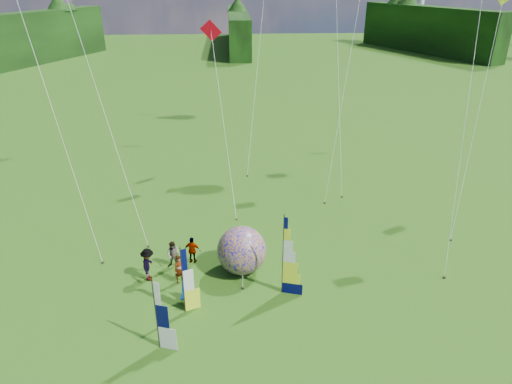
{
  "coord_description": "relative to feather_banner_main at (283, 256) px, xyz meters",
  "views": [
    {
      "loc": [
        -2.12,
        -15.29,
        14.9
      ],
      "look_at": [
        -1.0,
        4.0,
        5.5
      ],
      "focal_mm": 32.0,
      "sensor_mm": 36.0,
      "label": 1
    }
  ],
  "objects": [
    {
      "name": "ground",
      "position": [
        -0.29,
        -3.42,
        -2.21
      ],
      "size": [
        220.0,
        220.0,
        0.0
      ],
      "primitive_type": "plane",
      "color": "#3E771E",
      "rests_on": "ground"
    },
    {
      "name": "treeline_ring",
      "position": [
        -0.29,
        -3.42,
        1.79
      ],
      "size": [
        210.0,
        210.0,
        8.0
      ],
      "primitive_type": null,
      "color": "#1B4F11",
      "rests_on": "ground"
    },
    {
      "name": "feather_banner_main",
      "position": [
        0.0,
        0.0,
        0.0
      ],
      "size": [
        1.19,
        0.42,
        4.42
      ],
      "primitive_type": null,
      "rotation": [
        0.0,
        0.0,
        -0.27
      ],
      "color": "#040844",
      "rests_on": "ground"
    },
    {
      "name": "side_banner_left",
      "position": [
        -4.83,
        -1.18,
        -0.44
      ],
      "size": [
        0.96,
        0.44,
        3.55
      ],
      "primitive_type": null,
      "rotation": [
        0.0,
        0.0,
        0.35
      ],
      "color": "#E8F825",
      "rests_on": "ground"
    },
    {
      "name": "side_banner_far",
      "position": [
        -5.76,
        -3.47,
        -0.44
      ],
      "size": [
        1.03,
        0.4,
        3.55
      ],
      "primitive_type": null,
      "rotation": [
        0.0,
        0.0,
        -0.3
      ],
      "color": "white",
      "rests_on": "ground"
    },
    {
      "name": "bol_inflatable",
      "position": [
        -1.99,
        1.99,
        -0.88
      ],
      "size": [
        3.01,
        3.01,
        2.66
      ],
      "primitive_type": "sphere",
      "rotation": [
        0.0,
        0.0,
        -0.14
      ],
      "color": "#000BA3",
      "rests_on": "ground"
    },
    {
      "name": "spectator_a",
      "position": [
        -5.29,
        1.21,
        -1.42
      ],
      "size": [
        0.69,
        0.64,
        1.59
      ],
      "primitive_type": "imported",
      "rotation": [
        0.0,
        0.0,
        0.61
      ],
      "color": "#66594C",
      "rests_on": "ground"
    },
    {
      "name": "spectator_b",
      "position": [
        -5.74,
        2.55,
        -1.4
      ],
      "size": [
        0.86,
        0.59,
        1.62
      ],
      "primitive_type": "imported",
      "rotation": [
        0.0,
        0.0,
        -0.28
      ],
      "color": "#66594C",
      "rests_on": "ground"
    },
    {
      "name": "spectator_c",
      "position": [
        -6.95,
        1.52,
        -1.27
      ],
      "size": [
        0.49,
        1.23,
        1.88
      ],
      "primitive_type": "imported",
      "rotation": [
        0.0,
        0.0,
        1.54
      ],
      "color": "#66594C",
      "rests_on": "ground"
    },
    {
      "name": "spectator_d",
      "position": [
        -4.72,
        2.96,
        -1.4
      ],
      "size": [
        1.01,
        0.58,
        1.62
      ],
      "primitive_type": "imported",
      "rotation": [
        0.0,
        0.0,
        2.93
      ],
      "color": "#66594C",
      "rests_on": "ground"
    },
    {
      "name": "camp_chair",
      "position": [
        -4.77,
        -0.58,
        -1.67
      ],
      "size": [
        0.68,
        0.68,
        1.08
      ],
      "primitive_type": null,
      "rotation": [
        0.0,
        0.0,
        -0.09
      ],
      "color": "navy",
      "rests_on": "ground"
    },
    {
      "name": "kite_whale",
      "position": [
        5.78,
        16.31,
        8.09
      ],
      "size": [
        9.57,
        15.33,
        20.6
      ],
      "primitive_type": null,
      "rotation": [
        0.0,
        0.0,
        -0.4
      ],
      "color": "black",
      "rests_on": "ground"
    },
    {
      "name": "kite_rainbow_delta",
      "position": [
        -9.96,
        8.49,
        5.89
      ],
      "size": [
        12.56,
        14.07,
        16.21
      ],
      "primitive_type": null,
      "rotation": [
        0.0,
        0.0,
        0.37
      ],
      "color": "#EC3E37",
      "rests_on": "ground"
    },
    {
      "name": "kite_parafoil",
      "position": [
        10.21,
        4.19,
        5.45
      ],
      "size": [
        6.27,
        10.3,
        15.33
      ],
      "primitive_type": null,
      "rotation": [
        0.0,
        0.0,
        0.07
      ],
      "color": "red",
      "rests_on": "ground"
    },
    {
      "name": "small_kite_red",
      "position": [
        -2.93,
        12.27,
        3.92
      ],
      "size": [
        6.47,
        12.38,
        12.26
      ],
      "primitive_type": null,
      "rotation": [
        0.0,
        0.0,
        0.2
      ],
      "color": "red",
      "rests_on": "ground"
    },
    {
      "name": "small_kite_orange",
      "position": [
        6.0,
        13.87,
        6.6
      ],
      "size": [
        9.57,
        12.25,
        17.62
      ],
      "primitive_type": null,
      "rotation": [
        0.0,
        0.0,
        -0.35
      ],
      "color": "#E65923",
      "rests_on": "ground"
    },
    {
      "name": "small_kite_yellow",
      "position": [
        13.24,
        8.5,
        5.24
      ],
      "size": [
        7.9,
        11.23,
        14.9
      ],
      "primitive_type": null,
      "rotation": [
        0.0,
        0.0,
        0.05
      ],
      "color": "#F6FF1D",
      "rests_on": "ground"
    },
    {
      "name": "small_kite_pink",
      "position": [
        -11.69,
        5.34,
        6.17
      ],
      "size": [
        6.95,
        7.48,
        16.76
      ],
      "primitive_type": null,
      "rotation": [
        0.0,
        0.0,
        0.13
      ],
      "color": "#E15279",
      "rests_on": "ground"
    },
    {
      "name": "small_kite_green",
      "position": [
        0.04,
        19.24,
        7.64
      ],
      "size": [
        8.52,
        12.39,
        19.7
      ],
      "primitive_type": null,
      "rotation": [
        0.0,
        0.0,
        0.35
      ],
      "color": "green",
      "rests_on": "ground"
    }
  ]
}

